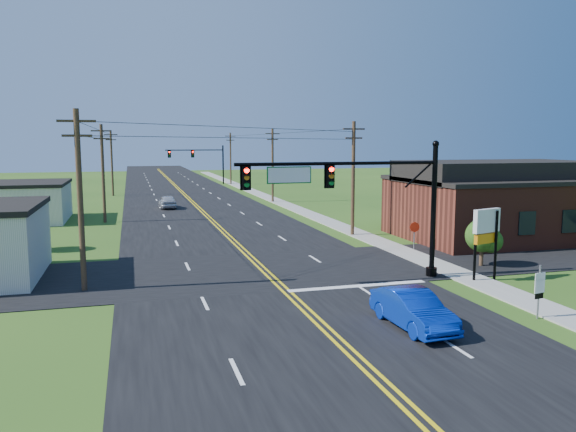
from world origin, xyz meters
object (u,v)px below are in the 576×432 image
object	(u,v)px
signal_mast_far	(198,158)
stop_sign	(414,230)
route_sign	(539,288)
signal_mast_main	(358,193)
blue_car	(413,310)

from	to	relation	value
signal_mast_far	stop_sign	xyz separation A→B (m)	(7.02, -65.06, -3.11)
signal_mast_far	route_sign	bearing A→B (deg)	-86.57
signal_mast_far	route_sign	world-z (taller)	signal_mast_far
signal_mast_far	signal_mast_main	bearing A→B (deg)	-90.08
signal_mast_main	blue_car	world-z (taller)	signal_mast_main
signal_mast_main	signal_mast_far	bearing A→B (deg)	89.92
signal_mast_main	signal_mast_far	xyz separation A→B (m)	(0.10, 72.00, -0.20)
signal_mast_far	stop_sign	bearing A→B (deg)	-83.84
signal_mast_far	stop_sign	distance (m)	65.51
signal_mast_main	signal_mast_far	size ratio (longest dim) A/B	1.03
signal_mast_main	stop_sign	xyz separation A→B (m)	(7.12, 6.94, -3.31)
route_sign	stop_sign	size ratio (longest dim) A/B	1.16
stop_sign	signal_mast_main	bearing A→B (deg)	-126.85
signal_mast_main	route_sign	size ratio (longest dim) A/B	4.90
signal_mast_far	blue_car	xyz separation A→B (m)	(-0.86, -79.61, -3.79)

